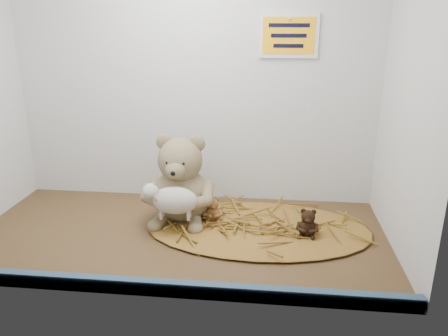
# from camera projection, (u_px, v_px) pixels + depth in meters

# --- Properties ---
(alcove_shell) EXTENTS (1.20, 0.60, 0.90)m
(alcove_shell) POSITION_uv_depth(u_px,v_px,m) (181.00, 75.00, 1.21)
(alcove_shell) COLOR #493419
(alcove_shell) RESTS_ON ground
(front_rail) EXTENTS (1.19, 0.02, 0.04)m
(front_rail) POSITION_uv_depth(u_px,v_px,m) (153.00, 287.00, 1.00)
(front_rail) COLOR #344C64
(front_rail) RESTS_ON shelf_floor
(straw_bed) EXTENTS (0.67, 0.39, 0.01)m
(straw_bed) POSITION_uv_depth(u_px,v_px,m) (258.00, 228.00, 1.30)
(straw_bed) COLOR brown
(straw_bed) RESTS_ON shelf_floor
(main_teddy) EXTENTS (0.23, 0.24, 0.27)m
(main_teddy) POSITION_uv_depth(u_px,v_px,m) (181.00, 178.00, 1.33)
(main_teddy) COLOR #918359
(main_teddy) RESTS_ON shelf_floor
(toy_lamb) EXTENTS (0.17, 0.11, 0.11)m
(toy_lamb) POSITION_uv_depth(u_px,v_px,m) (175.00, 200.00, 1.25)
(toy_lamb) COLOR beige
(toy_lamb) RESTS_ON main_teddy
(mini_teddy_tan) EXTENTS (0.07, 0.07, 0.07)m
(mini_teddy_tan) POSITION_uv_depth(u_px,v_px,m) (213.00, 208.00, 1.34)
(mini_teddy_tan) COLOR #945B30
(mini_teddy_tan) RESTS_ON straw_bed
(mini_teddy_brown) EXTENTS (0.07, 0.08, 0.08)m
(mini_teddy_brown) POSITION_uv_depth(u_px,v_px,m) (308.00, 221.00, 1.24)
(mini_teddy_brown) COLOR black
(mini_teddy_brown) RESTS_ON straw_bed
(wall_sign) EXTENTS (0.16, 0.01, 0.11)m
(wall_sign) POSITION_uv_depth(u_px,v_px,m) (289.00, 36.00, 1.34)
(wall_sign) COLOR orange
(wall_sign) RESTS_ON back_wall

